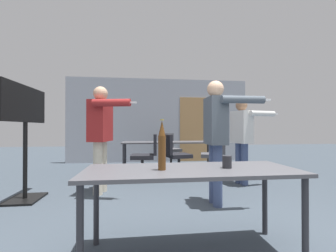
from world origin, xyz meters
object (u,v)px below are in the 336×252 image
object	(u,v)px
drink_cup	(227,162)
person_near_casual	(101,129)
office_chair_side_rolled	(215,157)
beer_bottle	(162,146)
office_chair_far_left	(170,151)
office_chair_near_pushed	(146,158)
person_left_plaid	(216,129)
office_chair_mid_tucked	(176,157)
person_far_watching	(242,133)
tv_screen	(25,126)

from	to	relation	value
drink_cup	person_near_casual	bearing A→B (deg)	125.06
office_chair_side_rolled	drink_cup	distance (m)	3.23
person_near_casual	beer_bottle	distance (m)	2.14
beer_bottle	person_near_casual	bearing A→B (deg)	112.39
office_chair_far_left	person_near_casual	bearing A→B (deg)	38.04
office_chair_near_pushed	person_left_plaid	bearing A→B (deg)	-146.58
office_chair_far_left	beer_bottle	xyz separation A→B (m)	(-0.65, -4.46, 0.50)
office_chair_mid_tucked	beer_bottle	size ratio (longest dim) A/B	2.23
person_near_casual	office_chair_near_pushed	distance (m)	1.29
person_far_watching	person_left_plaid	xyz separation A→B (m)	(-0.87, -1.03, 0.08)
office_chair_near_pushed	drink_cup	world-z (taller)	office_chair_near_pushed
tv_screen	office_chair_near_pushed	xyz separation A→B (m)	(1.82, 1.08, -0.65)
office_chair_near_pushed	beer_bottle	world-z (taller)	beer_bottle
person_left_plaid	office_chair_mid_tucked	bearing A→B (deg)	-169.84
office_chair_side_rolled	person_near_casual	bearing A→B (deg)	131.96
beer_bottle	person_far_watching	bearing A→B (deg)	52.09
office_chair_mid_tucked	office_chair_near_pushed	world-z (taller)	office_chair_near_pushed
person_far_watching	office_chair_near_pushed	xyz separation A→B (m)	(-1.81, 0.57, -0.53)
person_near_casual	drink_cup	distance (m)	2.40
office_chair_near_pushed	beer_bottle	bearing A→B (deg)	-175.83
office_chair_far_left	office_chair_mid_tucked	world-z (taller)	office_chair_mid_tucked
office_chair_mid_tucked	office_chair_near_pushed	size ratio (longest dim) A/B	0.98
tv_screen	office_chair_mid_tucked	distance (m)	2.84
tv_screen	office_chair_side_rolled	world-z (taller)	tv_screen
office_chair_side_rolled	drink_cup	size ratio (longest dim) A/B	8.64
office_chair_near_pushed	beer_bottle	distance (m)	2.86
person_left_plaid	beer_bottle	world-z (taller)	person_left_plaid
tv_screen	drink_cup	size ratio (longest dim) A/B	16.13
office_chair_far_left	person_left_plaid	bearing A→B (deg)	72.71
office_chair_side_rolled	beer_bottle	size ratio (longest dim) A/B	2.20
person_far_watching	beer_bottle	distance (m)	2.85
office_chair_far_left	beer_bottle	bearing A→B (deg)	60.26
person_left_plaid	drink_cup	xyz separation A→B (m)	(-0.33, -1.20, -0.27)
person_near_casual	office_chair_mid_tucked	size ratio (longest dim) A/B	1.90
office_chair_near_pushed	beer_bottle	size ratio (longest dim) A/B	2.27
person_near_casual	office_chair_far_left	distance (m)	2.95
person_left_plaid	office_chair_side_rolled	distance (m)	2.07
person_far_watching	office_chair_side_rolled	world-z (taller)	person_far_watching
tv_screen	drink_cup	distance (m)	3.00
person_far_watching	drink_cup	bearing A→B (deg)	-40.85
person_left_plaid	drink_cup	world-z (taller)	person_left_plaid
person_far_watching	office_chair_mid_tucked	distance (m)	1.48
person_far_watching	person_near_casual	bearing A→B (deg)	-96.61
person_left_plaid	office_chair_near_pushed	bearing A→B (deg)	-148.91
office_chair_mid_tucked	person_left_plaid	bearing A→B (deg)	-3.90
person_near_casual	person_left_plaid	world-z (taller)	person_near_casual
tv_screen	office_chair_near_pushed	size ratio (longest dim) A/B	1.81
office_chair_side_rolled	tv_screen	bearing A→B (deg)	127.99
person_near_casual	person_left_plaid	distance (m)	1.86
tv_screen	office_chair_far_left	bearing A→B (deg)	-42.90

